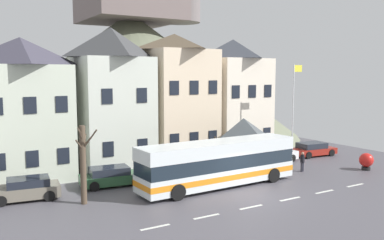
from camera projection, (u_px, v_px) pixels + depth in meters
The scene contains 18 objects.
ground_plane at pixel (254, 197), 25.59m from camera, with size 40.00×60.00×0.07m.
townhouse_00 at pixel (23, 109), 29.43m from camera, with size 6.03×5.95×10.04m.
townhouse_01 at pixel (112, 99), 32.49m from camera, with size 5.38×5.39×11.06m.
townhouse_02 at pixel (175, 98), 36.00m from camera, with size 5.42×6.53×10.90m.
townhouse_03 at pixel (233, 97), 38.71m from camera, with size 5.35×5.73×10.65m.
hilltop_castle at pixel (131, 71), 51.12m from camera, with size 40.90×40.90×21.24m.
transit_bus at pixel (219, 164), 27.57m from camera, with size 11.50×2.87×3.05m.
bus_shelter at pixel (244, 128), 33.38m from camera, with size 3.60×3.60×3.97m.
parked_car_00 at pixel (26, 189), 24.77m from camera, with size 4.15×2.34×1.32m.
parked_car_01 at pixel (273, 154), 35.50m from camera, with size 4.37×2.00×1.44m.
parked_car_02 at pixel (112, 176), 27.87m from camera, with size 4.40×2.28×1.30m.
parked_car_03 at pixel (313, 149), 38.13m from camera, with size 4.25×2.28×1.23m.
pedestrian_00 at pixel (288, 161), 31.62m from camera, with size 0.36×0.35×1.54m.
pedestrian_01 at pixel (302, 161), 31.91m from camera, with size 0.34×0.32×1.52m.
public_bench at pixel (219, 157), 35.34m from camera, with size 1.42×0.48×0.87m.
flagpole at pixel (294, 107), 34.75m from camera, with size 0.95×0.10×8.29m.
harbour_buoy at pixel (366, 161), 32.45m from camera, with size 1.09×1.09×1.34m.
bare_tree_01 at pixel (83, 163), 23.80m from camera, with size 1.21×1.92×4.57m.
Camera 1 is at (-16.09, -19.39, 7.49)m, focal length 38.86 mm.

